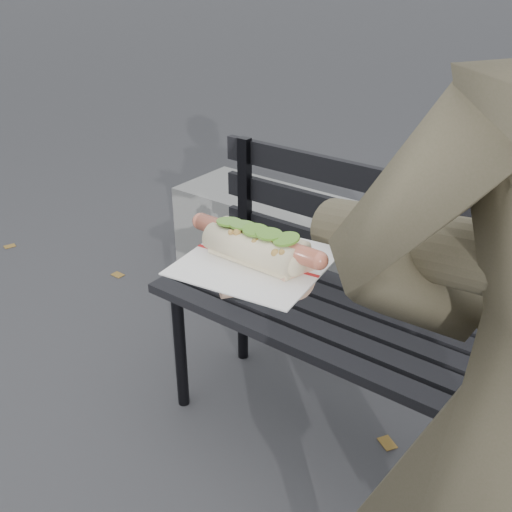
{
  "coord_description": "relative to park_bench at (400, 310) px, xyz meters",
  "views": [
    {
      "loc": [
        0.44,
        -0.57,
        1.45
      ],
      "look_at": [
        -0.0,
        0.01,
        1.07
      ],
      "focal_mm": 42.0,
      "sensor_mm": 36.0,
      "label": 1
    }
  ],
  "objects": [
    {
      "name": "concrete_block",
      "position": [
        -0.83,
        0.73,
        -0.32
      ],
      "size": [
        1.2,
        0.4,
        0.4
      ],
      "primitive_type": "cube",
      "color": "slate",
      "rests_on": "ground"
    },
    {
      "name": "park_bench",
      "position": [
        0.0,
        0.0,
        0.0
      ],
      "size": [
        1.5,
        0.44,
        0.88
      ],
      "color": "black",
      "rests_on": "ground"
    },
    {
      "name": "held_hotdog",
      "position": [
        0.3,
        -0.75,
        0.58
      ],
      "size": [
        0.63,
        0.31,
        0.2
      ],
      "color": "#484530"
    }
  ]
}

